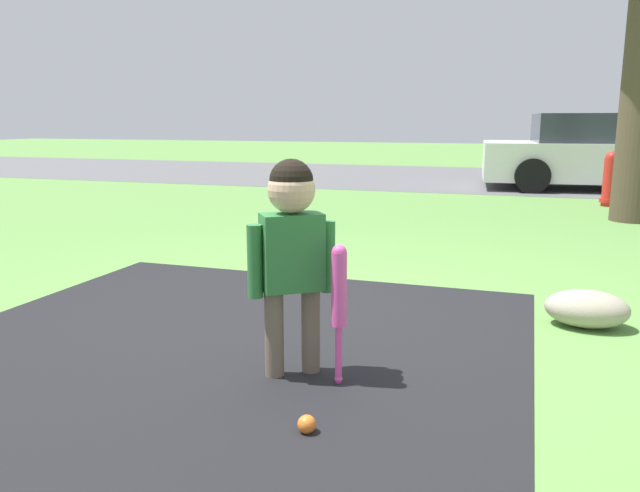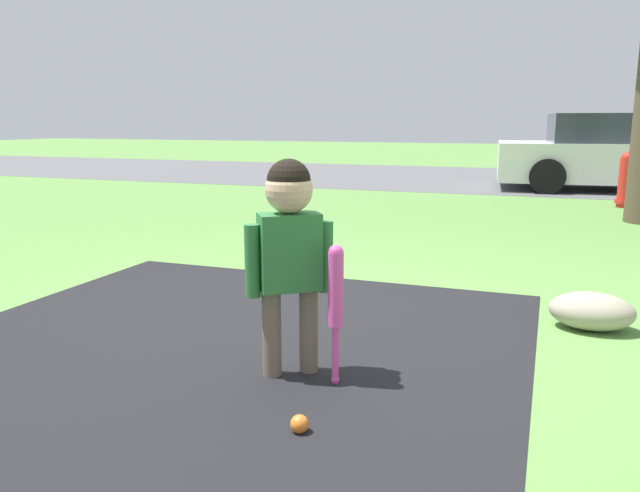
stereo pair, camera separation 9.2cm
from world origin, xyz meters
The scene contains 8 objects.
ground_plane centered at (0.00, 0.00, 0.00)m, with size 60.00×60.00×0.00m, color #5B8C42.
street_strip centered at (0.00, 9.91, 0.00)m, with size 40.00×6.00×0.01m.
child centered at (0.18, -0.78, 0.65)m, with size 0.35×0.29×1.01m.
baseball_bat centered at (0.41, -0.82, 0.42)m, with size 0.07×0.07×0.64m.
sports_ball centered at (0.43, -1.30, 0.04)m, with size 0.07×0.07×0.07m.
fire_hydrant centered at (2.24, 6.11, 0.37)m, with size 0.28×0.25×0.76m.
parked_car centered at (2.33, 8.43, 0.60)m, with size 4.19×2.30×1.29m.
edging_rock centered at (1.54, 0.40, 0.11)m, with size 0.46×0.32×0.21m.
Camera 2 is at (1.27, -3.33, 1.17)m, focal length 35.00 mm.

